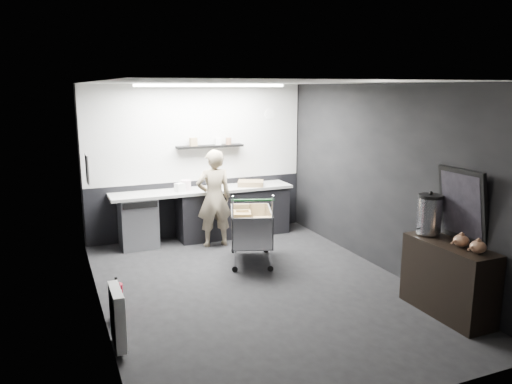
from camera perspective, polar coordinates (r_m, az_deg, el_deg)
name	(u,v)px	position (r m, az deg, el deg)	size (l,w,h in m)	color
floor	(257,288)	(6.83, 0.17, -10.88)	(5.50, 5.50, 0.00)	black
ceiling	(258,82)	(6.29, 0.18, 12.41)	(5.50, 5.50, 0.00)	silver
wall_back	(197,161)	(8.98, -6.72, 3.54)	(5.50, 5.50, 0.00)	black
wall_front	(393,254)	(4.12, 15.41, -6.85)	(5.50, 5.50, 0.00)	black
wall_left	(96,203)	(5.95, -17.84, -1.24)	(5.50, 5.50, 0.00)	black
wall_right	(385,179)	(7.43, 14.53, 1.48)	(5.50, 5.50, 0.00)	black
kitchen_wall_panel	(197,133)	(8.91, -6.76, 6.71)	(3.95, 0.02, 1.70)	silver
dado_panel	(199,207)	(9.13, -6.55, -1.76)	(3.95, 0.02, 1.00)	black
floating_shelf	(210,146)	(8.88, -5.28, 5.23)	(1.20, 0.22, 0.04)	black
wall_clock	(270,114)	(9.36, 1.57, 8.88)	(0.20, 0.20, 0.03)	white
poster	(87,169)	(7.19, -18.75, 2.52)	(0.02, 0.30, 0.40)	silver
poster_red_band	(87,164)	(7.18, -18.75, 3.07)	(0.01, 0.22, 0.10)	#B63016
radiator	(117,317)	(5.43, -15.59, -13.57)	(0.10, 0.50, 0.60)	white
ceiling_strip	(211,85)	(8.03, -5.11, 12.04)	(2.40, 0.20, 0.04)	white
prep_counter	(211,213)	(8.89, -5.14, -2.39)	(3.20, 0.61, 0.90)	black
person	(214,198)	(8.36, -4.82, -0.73)	(0.60, 0.39, 1.64)	beige
shopping_cart	(251,229)	(7.61, -0.59, -4.22)	(0.91, 1.19, 1.11)	silver
sideboard	(448,269)	(6.35, 21.08, -8.16)	(0.50, 1.16, 1.74)	black
fire_extinguisher	(117,299)	(6.15, -15.60, -11.67)	(0.14, 0.14, 0.47)	red
cardboard_box	(251,183)	(8.98, -0.61, 1.00)	(0.45, 0.34, 0.09)	olive
pink_tub	(186,185)	(8.65, -8.04, 0.76)	(0.18, 0.18, 0.18)	#F5D4DC
white_container	(180,187)	(8.58, -8.66, 0.53)	(0.16, 0.13, 0.15)	white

